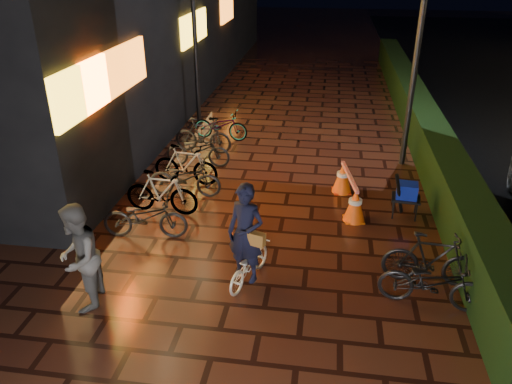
% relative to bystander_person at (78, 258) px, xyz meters
% --- Properties ---
extents(ground, '(80.00, 80.00, 0.00)m').
position_rel_bystander_person_xyz_m(ground, '(2.65, 0.86, -0.83)').
color(ground, '#381911').
rests_on(ground, ground).
extents(hedge, '(0.70, 20.00, 1.00)m').
position_rel_bystander_person_xyz_m(hedge, '(5.95, 8.86, -0.33)').
color(hedge, black).
rests_on(hedge, ground).
extents(bystander_person, '(0.76, 0.90, 1.66)m').
position_rel_bystander_person_xyz_m(bystander_person, '(0.00, 0.00, 0.00)').
color(bystander_person, '#545356').
rests_on(bystander_person, ground).
extents(lamp_post_hedge, '(0.49, 0.14, 5.12)m').
position_rel_bystander_person_xyz_m(lamp_post_hedge, '(5.28, 6.24, 1.99)').
color(lamp_post_hedge, black).
rests_on(lamp_post_hedge, ground).
extents(lamp_post_sf, '(0.46, 0.15, 4.79)m').
position_rel_bystander_person_xyz_m(lamp_post_sf, '(-0.40, 8.39, 1.81)').
color(lamp_post_sf, black).
rests_on(lamp_post_sf, ground).
extents(cyclist, '(0.79, 1.28, 1.74)m').
position_rel_bystander_person_xyz_m(cyclist, '(2.29, 0.90, -0.19)').
color(cyclist, white).
rests_on(cyclist, ground).
extents(traffic_barrier, '(0.66, 1.69, 0.69)m').
position_rel_bystander_person_xyz_m(traffic_barrier, '(3.92, 3.82, -0.49)').
color(traffic_barrier, '#FF530D').
rests_on(traffic_barrier, ground).
extents(cart_assembly, '(0.60, 0.56, 1.01)m').
position_rel_bystander_person_xyz_m(cart_assembly, '(5.01, 3.51, -0.31)').
color(cart_assembly, black).
rests_on(cart_assembly, ground).
extents(parked_bikes_storefront, '(1.87, 6.03, 0.91)m').
position_rel_bystander_person_xyz_m(parked_bikes_storefront, '(0.34, 4.59, -0.41)').
color(parked_bikes_storefront, black).
rests_on(parked_bikes_storefront, ground).
extents(parked_bikes_hedge, '(1.64, 1.19, 0.91)m').
position_rel_bystander_person_xyz_m(parked_bikes_hedge, '(5.11, 0.99, -0.40)').
color(parked_bikes_hedge, black).
rests_on(parked_bikes_hedge, ground).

